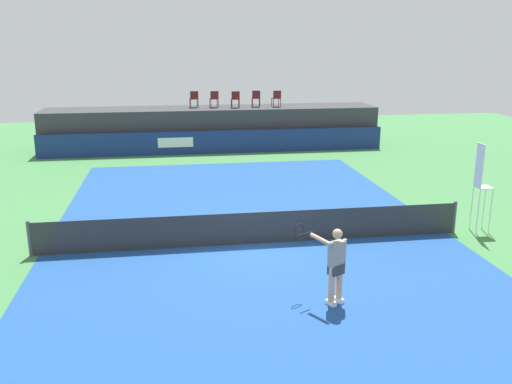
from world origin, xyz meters
name	(u,v)px	position (x,y,z in m)	size (l,w,h in m)	color
ground_plane	(241,213)	(0.00, 3.00, 0.00)	(48.00, 48.00, 0.00)	#3D7A42
court_inner	(254,243)	(0.00, 0.00, 0.00)	(12.00, 22.00, 0.00)	#1C478C
sponsor_wall	(215,142)	(-0.01, 13.50, 0.60)	(18.00, 0.22, 1.20)	navy
spectator_platform	(212,127)	(0.00, 15.30, 1.10)	(18.00, 2.80, 2.20)	#38383D
spectator_chair_far_left	(194,98)	(-0.96, 15.50, 2.69)	(0.48, 0.48, 0.89)	#561919
spectator_chair_left	(214,98)	(0.13, 15.37, 2.69)	(0.47, 0.47, 0.89)	#561919
spectator_chair_center	(235,98)	(1.26, 15.05, 2.69)	(0.45, 0.45, 0.89)	#561919
spectator_chair_right	(256,98)	(2.44, 15.33, 2.69)	(0.47, 0.47, 0.89)	#561919
spectator_chair_far_right	(277,98)	(3.56, 15.16, 2.69)	(0.47, 0.47, 0.89)	#561919
umpire_chair	(481,182)	(6.95, 0.00, 1.59)	(0.46, 0.46, 2.76)	white
tennis_net	(254,228)	(0.00, 0.00, 0.47)	(12.40, 0.02, 0.95)	#2D2D2D
net_post_near	(29,239)	(-6.20, 0.00, 0.50)	(0.10, 0.10, 1.00)	#4C4C51
net_post_far	(454,217)	(6.20, 0.00, 0.50)	(0.10, 0.10, 1.00)	#4C4C51
tennis_player	(335,263)	(1.20, -4.00, 0.96)	(1.08, 1.03, 1.77)	white
tennis_ball	(361,223)	(3.66, 1.22, 0.04)	(0.07, 0.07, 0.07)	#D8EA33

